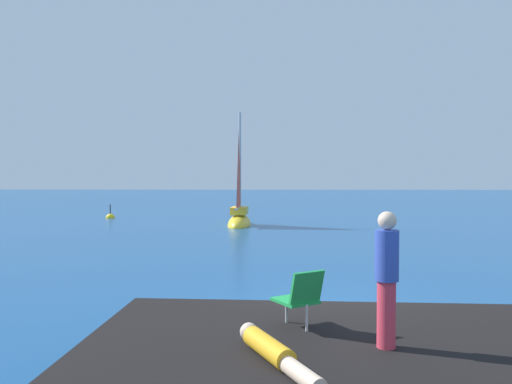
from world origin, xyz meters
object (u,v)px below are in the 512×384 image
Objects in this scene: person_sunbather at (273,352)px; person_standing at (387,275)px; sailboat_near at (239,219)px; beach_chair at (300,296)px; marker_buoy at (110,218)px.

person_sunbather is 1.62m from person_standing.
sailboat_near is 4.05× the size of person_sunbather.
sailboat_near is at bearing -26.79° from beach_chair.
sailboat_near is at bearing 158.81° from person_sunbather.
person_sunbather is at bearing 130.73° from beach_chair.
beach_chair reaches higher than marker_buoy.
person_sunbather is at bearing 72.44° from person_standing.
sailboat_near is 4.10× the size of person_standing.
person_sunbather is at bearing -173.07° from sailboat_near.
sailboat_near is 20.17m from beach_chair.
marker_buoy is at bearing -13.86° from person_standing.
sailboat_near is 21.34m from person_sunbather.
person_standing is at bearing -66.02° from marker_buoy.
person_sunbather is 1.01× the size of person_standing.
person_standing is (1.34, 0.50, 0.75)m from person_sunbather.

